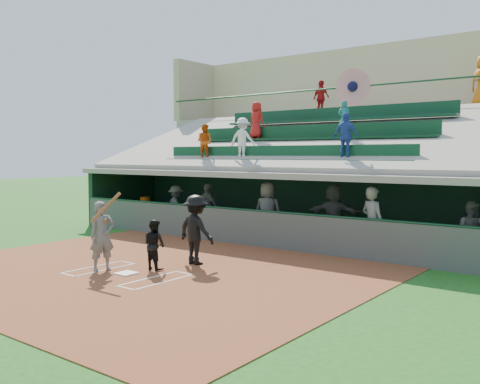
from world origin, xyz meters
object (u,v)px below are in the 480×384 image
Objects in this scene: batter_at_plate at (102,236)px; water_cooler at (145,202)px; catcher at (154,245)px; white_table at (147,215)px; home_plate at (126,273)px.

batter_at_plate is 8.57m from water_cooler.
batter_at_plate is 1.27m from catcher.
batter_at_plate is 5.14× the size of water_cooler.
batter_at_plate is 1.59× the size of catcher.
batter_at_plate reaches higher than catcher.
batter_at_plate is at bearing -36.92° from white_table.
white_table is at bearing -38.66° from catcher.
water_cooler is (-6.49, 5.63, 0.31)m from catcher.
home_plate is 0.35× the size of catcher.
catcher reaches higher than water_cooler.
white_table is at bearing 134.21° from home_plate.
home_plate is at bearing 8.98° from batter_at_plate.
catcher reaches higher than white_table.
home_plate is 9.03m from water_cooler.
batter_at_plate is at bearing 46.96° from catcher.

